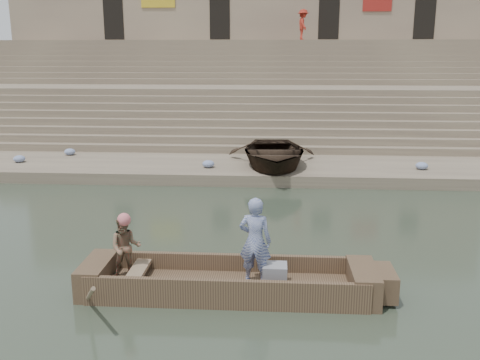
# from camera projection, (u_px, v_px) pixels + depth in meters

# --- Properties ---
(ground) EXTENTS (120.00, 120.00, 0.00)m
(ground) POSITION_uv_depth(u_px,v_px,m) (201.00, 251.00, 12.35)
(ground) COLOR #2A3528
(ground) RESTS_ON ground
(lower_landing) EXTENTS (32.00, 4.00, 0.40)m
(lower_landing) POSITION_uv_depth(u_px,v_px,m) (230.00, 169.00, 20.06)
(lower_landing) COLOR gray
(lower_landing) RESTS_ON ground
(mid_landing) EXTENTS (32.00, 3.00, 2.80)m
(mid_landing) POSITION_uv_depth(u_px,v_px,m) (242.00, 114.00, 27.05)
(mid_landing) COLOR gray
(mid_landing) RESTS_ON ground
(upper_landing) EXTENTS (32.00, 3.00, 5.20)m
(upper_landing) POSITION_uv_depth(u_px,v_px,m) (249.00, 83.00, 33.55)
(upper_landing) COLOR gray
(upper_landing) RESTS_ON ground
(ghat_steps) EXTENTS (32.00, 11.00, 5.20)m
(ghat_steps) POSITION_uv_depth(u_px,v_px,m) (244.00, 103.00, 28.60)
(ghat_steps) COLOR gray
(ghat_steps) RESTS_ON ground
(building_wall) EXTENTS (32.00, 5.07, 11.20)m
(building_wall) POSITION_uv_depth(u_px,v_px,m) (252.00, 36.00, 36.72)
(building_wall) COLOR tan
(building_wall) RESTS_ON ground
(main_rowboat) EXTENTS (5.00, 1.30, 0.22)m
(main_rowboat) POSITION_uv_depth(u_px,v_px,m) (228.00, 288.00, 10.14)
(main_rowboat) COLOR brown
(main_rowboat) RESTS_ON ground
(rowboat_trim) EXTENTS (6.04, 2.63, 1.91)m
(rowboat_trim) POSITION_uv_depth(u_px,v_px,m) (239.00, 279.00, 10.08)
(rowboat_trim) COLOR brown
(rowboat_trim) RESTS_ON ground
(standing_man) EXTENTS (0.68, 0.52, 1.70)m
(standing_man) POSITION_uv_depth(u_px,v_px,m) (255.00, 241.00, 9.92)
(standing_man) COLOR navy
(standing_man) RESTS_ON main_rowboat
(rowing_man) EXTENTS (0.68, 0.58, 1.24)m
(rowing_man) POSITION_uv_depth(u_px,v_px,m) (125.00, 247.00, 10.23)
(rowing_man) COLOR #297B53
(rowing_man) RESTS_ON main_rowboat
(television) EXTENTS (0.46, 0.42, 0.40)m
(television) POSITION_uv_depth(u_px,v_px,m) (274.00, 275.00, 10.01)
(television) COLOR gray
(television) RESTS_ON main_rowboat
(beached_rowboat) EXTENTS (3.60, 4.89, 0.98)m
(beached_rowboat) POSITION_uv_depth(u_px,v_px,m) (273.00, 153.00, 19.50)
(beached_rowboat) COLOR #2D2116
(beached_rowboat) RESTS_ON lower_landing
(pedestrian) EXTENTS (0.83, 1.27, 1.85)m
(pedestrian) POSITION_uv_depth(u_px,v_px,m) (303.00, 25.00, 32.42)
(pedestrian) COLOR #A0271B
(pedestrian) RESTS_ON upper_landing
(cloth_bundles) EXTENTS (18.13, 2.71, 0.26)m
(cloth_bundles) POSITION_uv_depth(u_px,v_px,m) (235.00, 162.00, 19.73)
(cloth_bundles) COLOR #3F5999
(cloth_bundles) RESTS_ON lower_landing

